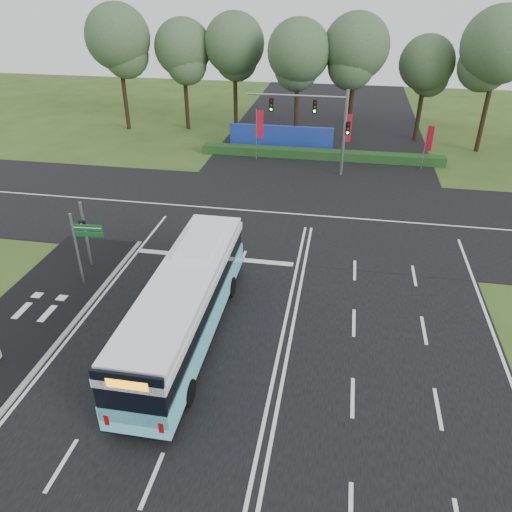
{
  "coord_description": "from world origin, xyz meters",
  "views": [
    {
      "loc": [
        2.07,
        -20.03,
        14.9
      ],
      "look_at": [
        -1.91,
        2.0,
        2.14
      ],
      "focal_mm": 35.0,
      "sensor_mm": 36.0,
      "label": 1
    }
  ],
  "objects": [
    {
      "name": "blue_hoarding",
      "position": [
        -4.0,
        27.0,
        1.1
      ],
      "size": [
        10.0,
        0.3,
        2.2
      ],
      "primitive_type": "cube",
      "color": "navy",
      "rests_on": "ground"
    },
    {
      "name": "city_bus",
      "position": [
        -4.35,
        -2.39,
        1.85
      ],
      "size": [
        2.83,
        12.79,
        3.67
      ],
      "rotation": [
        0.0,
        0.0,
        0.0
      ],
      "color": "#6AE1F6",
      "rests_on": "ground"
    },
    {
      "name": "hedge",
      "position": [
        0.0,
        24.5,
        0.4
      ],
      "size": [
        22.0,
        1.2,
        0.8
      ],
      "primitive_type": "cube",
      "color": "#173B15",
      "rests_on": "ground"
    },
    {
      "name": "bike_path",
      "position": [
        -12.5,
        -3.0,
        0.03
      ],
      "size": [
        5.0,
        18.0,
        0.06
      ],
      "primitive_type": "cube",
      "color": "black",
      "rests_on": "ground"
    },
    {
      "name": "ground",
      "position": [
        0.0,
        0.0,
        0.0
      ],
      "size": [
        120.0,
        120.0,
        0.0
      ],
      "primitive_type": "plane",
      "color": "#2E4D19",
      "rests_on": "ground"
    },
    {
      "name": "kerb_strip",
      "position": [
        -10.1,
        -3.0,
        0.06
      ],
      "size": [
        0.25,
        18.0,
        0.12
      ],
      "primitive_type": "cube",
      "color": "gray",
      "rests_on": "ground"
    },
    {
      "name": "street_sign",
      "position": [
        -10.98,
        0.96,
        2.66
      ],
      "size": [
        1.66,
        0.21,
        4.26
      ],
      "rotation": [
        0.0,
        0.0,
        0.07
      ],
      "color": "gray",
      "rests_on": "ground"
    },
    {
      "name": "traffic_light_gantry",
      "position": [
        0.21,
        20.5,
        4.66
      ],
      "size": [
        8.41,
        0.28,
        7.0
      ],
      "color": "gray",
      "rests_on": "ground"
    },
    {
      "name": "pedestrian_signal",
      "position": [
        -11.83,
        2.83,
        2.19
      ],
      "size": [
        0.38,
        0.44,
        4.01
      ],
      "rotation": [
        0.0,
        0.0,
        -0.4
      ],
      "color": "gray",
      "rests_on": "ground"
    },
    {
      "name": "banner_flag_mid",
      "position": [
        2.16,
        23.5,
        2.94
      ],
      "size": [
        0.66,
        0.15,
        4.5
      ],
      "rotation": [
        0.0,
        0.0,
        0.14
      ],
      "color": "gray",
      "rests_on": "ground"
    },
    {
      "name": "road_main",
      "position": [
        0.0,
        0.0,
        0.02
      ],
      "size": [
        20.0,
        120.0,
        0.04
      ],
      "primitive_type": "cube",
      "color": "black",
      "rests_on": "ground"
    },
    {
      "name": "banner_flag_right",
      "position": [
        8.99,
        22.9,
        2.61
      ],
      "size": [
        0.55,
        0.27,
        3.97
      ],
      "rotation": [
        0.0,
        0.0,
        -0.41
      ],
      "color": "gray",
      "rests_on": "ground"
    },
    {
      "name": "road_cross",
      "position": [
        0.0,
        12.0,
        0.03
      ],
      "size": [
        120.0,
        14.0,
        0.05
      ],
      "primitive_type": "cube",
      "color": "black",
      "rests_on": "ground"
    },
    {
      "name": "banner_flag_left",
      "position": [
        -5.5,
        23.3,
        2.97
      ],
      "size": [
        0.64,
        0.27,
        4.55
      ],
      "rotation": [
        0.0,
        0.0,
        0.35
      ],
      "color": "gray",
      "rests_on": "ground"
    },
    {
      "name": "eucalyptus_row",
      "position": [
        -1.53,
        31.09,
        8.62
      ],
      "size": [
        47.99,
        9.57,
        12.74
      ],
      "color": "black",
      "rests_on": "ground"
    }
  ]
}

